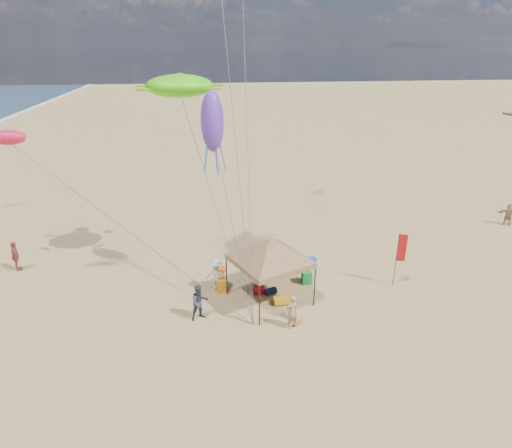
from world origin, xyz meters
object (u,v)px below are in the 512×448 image
object	(u,v)px
canopy_tent	(270,241)
person_near_b	(200,302)
feather_flag	(400,251)
person_far_c	(509,214)
cooler_blue	(311,261)
person_near_c	(216,275)
beach_cart	(283,300)
person_far_a	(16,256)
chair_green	(306,277)
cooler_red	(259,290)
chair_yellow	(221,285)
person_near_a	(292,311)

from	to	relation	value
canopy_tent	person_near_b	bearing A→B (deg)	-162.14
feather_flag	person_far_c	world-z (taller)	feather_flag
cooler_blue	person_near_c	bearing A→B (deg)	-158.92
beach_cart	person_far_c	world-z (taller)	person_far_c
person_near_c	person_far_a	size ratio (longest dim) A/B	1.02
person_near_b	person_far_a	xyz separation A→B (m)	(-10.22, 6.35, -0.00)
chair_green	person_far_a	world-z (taller)	person_far_a
beach_cart	person_near_b	world-z (taller)	person_near_b
cooler_red	chair_green	bearing A→B (deg)	14.13
person_far_a	chair_green	bearing A→B (deg)	-123.89
canopy_tent	chair_yellow	size ratio (longest dim) A/B	8.40
beach_cart	person_far_a	size ratio (longest dim) A/B	0.51
person_near_c	person_far_a	distance (m)	11.81
feather_flag	person_near_c	distance (m)	9.66
cooler_blue	person_far_a	size ratio (longest dim) A/B	0.31
feather_flag	cooler_red	world-z (taller)	feather_flag
chair_green	person_far_c	xyz separation A→B (m)	(16.32, 6.01, 0.45)
person_near_a	person_near_b	size ratio (longest dim) A/B	0.96
chair_green	chair_yellow	world-z (taller)	same
canopy_tent	feather_flag	xyz separation A→B (m)	(6.99, 0.48, -1.25)
chair_green	person_near_a	distance (m)	4.23
canopy_tent	person_near_a	world-z (taller)	canopy_tent
beach_cart	person_near_b	bearing A→B (deg)	-170.42
chair_yellow	person_far_c	xyz separation A→B (m)	(20.94, 6.21, 0.45)
person_near_b	person_far_c	world-z (taller)	person_near_b
person_far_a	person_near_b	bearing A→B (deg)	-142.33
person_near_a	person_far_a	distance (m)	16.24
beach_cart	person_far_a	xyz separation A→B (m)	(-14.33, 5.66, 0.68)
cooler_blue	person_near_b	size ratio (longest dim) A/B	0.31
beach_cart	person_far_c	size ratio (longest dim) A/B	0.56
cooler_blue	person_near_c	xyz separation A→B (m)	(-5.70, -2.20, 0.71)
feather_flag	person_far_a	world-z (taller)	feather_flag
chair_yellow	person_far_c	size ratio (longest dim) A/B	0.44
person_far_a	cooler_blue	bearing A→B (deg)	-116.15
person_far_a	beach_cart	bearing A→B (deg)	-132.03
feather_flag	person_near_a	size ratio (longest dim) A/B	1.79
feather_flag	chair_green	distance (m)	5.09
beach_cart	person_far_c	distance (m)	19.64
beach_cart	cooler_blue	bearing A→B (deg)	57.61
feather_flag	beach_cart	xyz separation A→B (m)	(-6.39, -0.91, -1.83)
chair_green	person_near_c	bearing A→B (deg)	-179.32
feather_flag	chair_yellow	world-z (taller)	feather_flag
cooler_red	person_near_c	world-z (taller)	person_near_c
person_near_b	person_far_c	distance (m)	23.69
chair_green	person_near_a	bearing A→B (deg)	-113.61
beach_cart	person_near_a	world-z (taller)	person_near_a
chair_yellow	person_near_c	world-z (taller)	person_near_c
person_far_c	feather_flag	bearing A→B (deg)	-106.69
canopy_tent	cooler_blue	xyz separation A→B (m)	(3.13, 3.55, -3.09)
canopy_tent	chair_yellow	distance (m)	3.94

